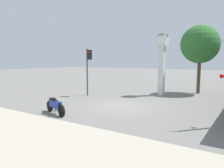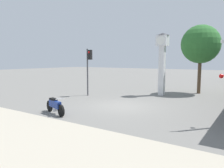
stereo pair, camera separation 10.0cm
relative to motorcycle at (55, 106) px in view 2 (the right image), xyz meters
The scene contains 6 objects.
ground_plane 4.37m from the motorcycle, 61.11° to the left, with size 120.00×120.00×0.00m, color slate.
sidewalk_strip 4.54m from the motorcycle, 62.32° to the right, with size 36.00×6.00×0.10m.
motorcycle is the anchor object (origin of this frame).
clock_tower 10.29m from the motorcycle, 75.23° to the left, with size 1.04×1.04×5.23m.
traffic_light 6.78m from the motorcycle, 112.59° to the left, with size 0.50×0.35×3.92m.
street_tree 13.83m from the motorcycle, 68.13° to the left, with size 3.36×3.36×6.05m.
Camera 2 is at (7.16, -11.94, 2.98)m, focal length 35.00 mm.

